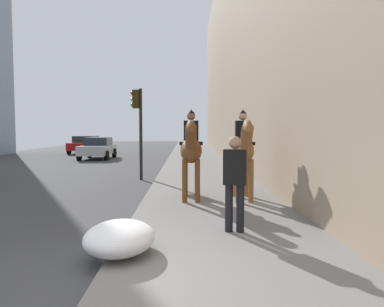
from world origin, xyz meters
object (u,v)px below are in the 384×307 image
(mounted_horse_near, at_px, (191,149))
(traffic_light_near_curb, at_px, (138,119))
(mounted_horse_far, at_px, (243,149))
(car_near_lane, at_px, (98,148))
(car_far_lane, at_px, (85,144))
(pedestrian_greeting, at_px, (235,177))

(mounted_horse_near, height_order, traffic_light_near_curb, traffic_light_near_curb)
(mounted_horse_far, height_order, car_near_lane, mounted_horse_far)
(car_far_lane, xyz_separation_m, traffic_light_near_curb, (-16.68, -6.54, 1.61))
(mounted_horse_far, height_order, traffic_light_near_curb, traffic_light_near_curb)
(mounted_horse_far, relative_size, pedestrian_greeting, 1.38)
(car_far_lane, relative_size, traffic_light_near_curb, 1.30)
(mounted_horse_far, height_order, car_far_lane, mounted_horse_far)
(mounted_horse_near, relative_size, mounted_horse_far, 1.00)
(car_far_lane, bearing_deg, pedestrian_greeting, 19.22)
(traffic_light_near_curb, bearing_deg, car_far_lane, 21.42)
(mounted_horse_near, distance_m, traffic_light_near_curb, 5.17)
(car_far_lane, bearing_deg, mounted_horse_near, 20.22)
(car_near_lane, relative_size, traffic_light_near_curb, 1.18)
(traffic_light_near_curb, bearing_deg, mounted_horse_far, -145.25)
(pedestrian_greeting, bearing_deg, traffic_light_near_curb, 30.02)
(car_near_lane, distance_m, traffic_light_near_curb, 11.43)
(mounted_horse_far, relative_size, car_far_lane, 0.51)
(pedestrian_greeting, distance_m, car_far_lane, 26.12)
(mounted_horse_near, xyz_separation_m, car_far_lane, (21.38, 8.49, -0.68))
(mounted_horse_far, xyz_separation_m, traffic_light_near_curb, (4.74, 3.29, 0.93))
(pedestrian_greeting, height_order, car_near_lane, pedestrian_greeting)
(pedestrian_greeting, bearing_deg, car_far_lane, 31.66)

